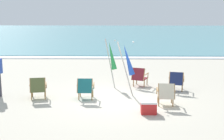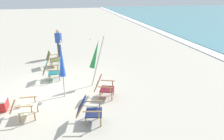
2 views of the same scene
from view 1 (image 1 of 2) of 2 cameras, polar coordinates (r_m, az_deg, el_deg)
name	(u,v)px [view 1 (image 1 of 2)]	position (r m, az deg, el deg)	size (l,w,h in m)	color
ground_plane	(117,99)	(11.33, 0.95, -5.30)	(80.00, 80.00, 0.00)	#B7AF9E
sea	(117,34)	(41.01, 0.86, 6.65)	(80.00, 40.00, 0.10)	teal
surf_band	(117,57)	(20.83, 0.90, 2.32)	(80.00, 1.10, 0.06)	white
beach_chair_front_right	(139,77)	(13.05, 5.03, -1.20)	(0.78, 0.85, 0.81)	maroon
beach_chair_mid_center	(166,94)	(10.56, 9.84, -4.28)	(0.63, 0.76, 0.80)	beige
beach_chair_back_right	(176,81)	(12.53, 11.69, -1.93)	(0.72, 0.85, 0.79)	#19234C
beach_chair_far_center	(85,88)	(11.17, -4.89, -3.31)	(0.60, 0.73, 0.80)	#196066
beach_chair_back_left	(38,88)	(11.49, -13.37, -3.15)	(0.69, 0.78, 0.82)	#515B33
umbrella_furled_blue	(128,60)	(11.49, 2.91, 1.79)	(0.68, 0.25, 2.05)	#B7B2A8
umbrella_furled_green	(112,56)	(12.80, -0.08, 2.59)	(0.56, 0.76, 2.00)	#B7B2A8
cooler_box	(149,107)	(9.80, 6.70, -6.79)	(0.49, 0.35, 0.40)	red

